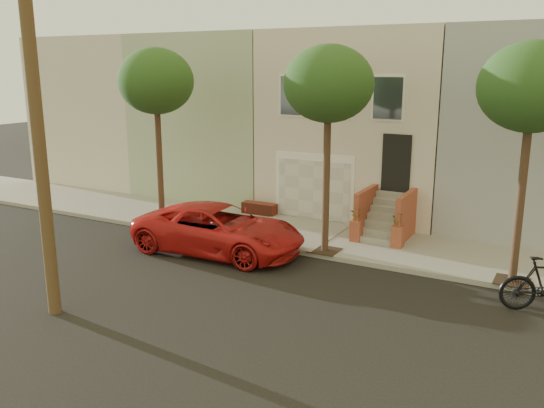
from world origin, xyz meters
The scene contains 7 objects.
ground centered at (0.00, 0.00, 0.00)m, with size 90.00×90.00×0.00m, color black.
sidewalk centered at (0.00, 5.35, 0.07)m, with size 40.00×3.70×0.15m, color gray.
house_row centered at (0.00, 11.19, 3.64)m, with size 33.10×11.70×7.00m.
tree_left centered at (-5.50, 3.90, 5.26)m, with size 2.70×2.57×6.30m.
tree_mid centered at (1.00, 3.90, 5.26)m, with size 2.70×2.57×6.30m.
tree_right centered at (6.50, 3.90, 5.26)m, with size 2.70×2.57×6.30m.
pickup_truck centered at (-2.07, 2.52, 0.77)m, with size 2.55×5.52×1.53m, color red.
Camera 1 is at (7.73, -11.88, 5.79)m, focal length 37.57 mm.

